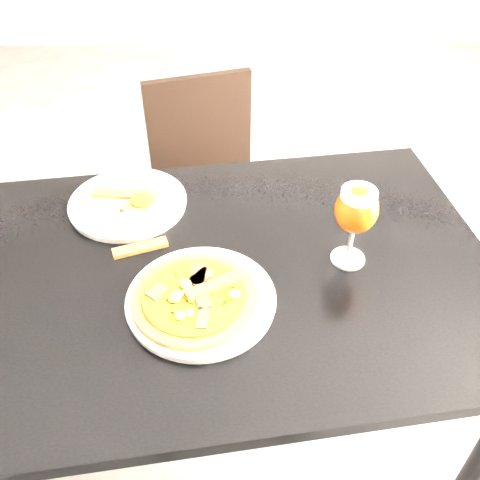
{
  "coord_description": "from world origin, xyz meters",
  "views": [
    {
      "loc": [
        -0.05,
        -1.02,
        1.55
      ],
      "look_at": [
        -0.03,
        -0.2,
        0.83
      ],
      "focal_mm": 40.0,
      "sensor_mm": 36.0,
      "label": 1
    }
  ],
  "objects_px": {
    "dining_table": "(219,296)",
    "chair_far": "(210,189)",
    "beer_glass": "(356,210)",
    "pizza": "(195,297)"
  },
  "relations": [
    {
      "from": "dining_table",
      "to": "chair_far",
      "type": "relative_size",
      "value": 1.57
    },
    {
      "from": "dining_table",
      "to": "chair_far",
      "type": "height_order",
      "value": "chair_far"
    },
    {
      "from": "beer_glass",
      "to": "dining_table",
      "type": "bearing_deg",
      "value": -176.11
    },
    {
      "from": "pizza",
      "to": "dining_table",
      "type": "bearing_deg",
      "value": 67.55
    },
    {
      "from": "chair_far",
      "to": "pizza",
      "type": "height_order",
      "value": "chair_far"
    },
    {
      "from": "dining_table",
      "to": "pizza",
      "type": "bearing_deg",
      "value": -119.75
    },
    {
      "from": "beer_glass",
      "to": "pizza",
      "type": "bearing_deg",
      "value": -158.93
    },
    {
      "from": "chair_far",
      "to": "beer_glass",
      "type": "relative_size",
      "value": 4.34
    },
    {
      "from": "pizza",
      "to": "beer_glass",
      "type": "xyz_separation_m",
      "value": [
        0.33,
        0.13,
        0.11
      ]
    },
    {
      "from": "chair_far",
      "to": "dining_table",
      "type": "bearing_deg",
      "value": -102.54
    }
  ]
}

